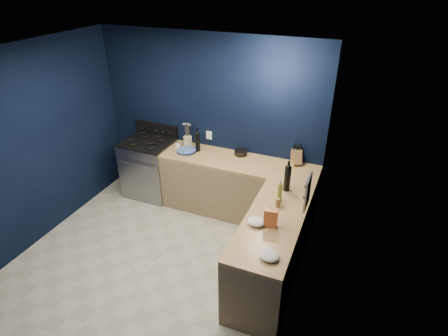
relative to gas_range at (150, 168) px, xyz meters
The scene contains 29 objects.
floor 1.76m from the gas_range, 56.78° to the right, with size 3.50×3.50×0.02m, color #AAA695.
ceiling 2.74m from the gas_range, 56.78° to the right, with size 3.50×3.50×0.02m, color silver.
wall_back 1.30m from the gas_range, 20.08° to the left, with size 3.50×0.02×2.60m, color black.
wall_right 3.16m from the gas_range, 27.83° to the right, with size 0.02×3.50×2.60m, color black.
wall_left 1.85m from the gas_range, 120.31° to the right, with size 0.02×3.50×2.60m, color black.
wall_front 3.42m from the gas_range, 73.70° to the right, with size 3.50×0.02×2.60m, color black.
cab_back 1.53m from the gas_range, ahead, with size 2.30×0.63×0.86m, color #8B7451.
top_back 1.59m from the gas_range, ahead, with size 2.30×0.63×0.04m, color brown.
cab_right 2.62m from the gas_range, 25.64° to the right, with size 0.63×1.67×0.86m, color #8B7451.
top_right 2.66m from the gas_range, 25.64° to the right, with size 0.63×1.67×0.04m, color brown.
gas_range is the anchor object (origin of this frame).
oven_door 0.32m from the gas_range, 90.00° to the right, with size 0.59×0.02×0.42m, color black.
cooktop 0.48m from the gas_range, ahead, with size 0.76×0.66×0.03m, color black.
backguard 0.65m from the gas_range, 90.00° to the left, with size 0.76×0.06×0.20m, color black.
spice_panel 2.89m from the gas_range, 18.08° to the right, with size 0.02×0.28×0.38m, color gray.
wall_outlet 1.16m from the gas_range, 18.88° to the left, with size 0.09×0.02×0.13m, color white.
plate_stack 0.83m from the gas_range, ahead, with size 0.29×0.29×0.04m, color #345CA4.
ramekin 0.67m from the gas_range, 13.96° to the left, with size 0.08×0.08×0.03m, color white.
utensil_crock 0.84m from the gas_range, 15.77° to the left, with size 0.13×0.13×0.16m, color beige.
wine_bottle_back 1.03m from the gas_range, ahead, with size 0.07×0.07×0.29m, color black.
lemon_basket 1.58m from the gas_range, ahead, with size 0.19×0.19×0.07m, color black.
knife_block 2.38m from the gas_range, ahead, with size 0.12×0.19×0.21m, color brown.
wine_bottle_right 2.48m from the gas_range, 11.56° to the right, with size 0.08×0.08×0.33m, color black.
oil_bottle 2.51m from the gas_range, 18.02° to the right, with size 0.06×0.06×0.25m, color olive.
spice_jar_near 2.55m from the gas_range, 20.44° to the right, with size 0.05×0.05×0.11m, color olive.
spice_jar_far 2.57m from the gas_range, 24.17° to the right, with size 0.05×0.05×0.09m, color olive.
crouton_bag 2.73m from the gas_range, 28.01° to the right, with size 0.15×0.07×0.21m, color #B41D3B.
towel_front 2.60m from the gas_range, 30.15° to the right, with size 0.19×0.16×0.07m, color white.
towel_end 3.07m from the gas_range, 34.88° to the right, with size 0.20×0.18×0.06m, color white.
Camera 1 is at (2.14, -2.90, 3.37)m, focal length 29.01 mm.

